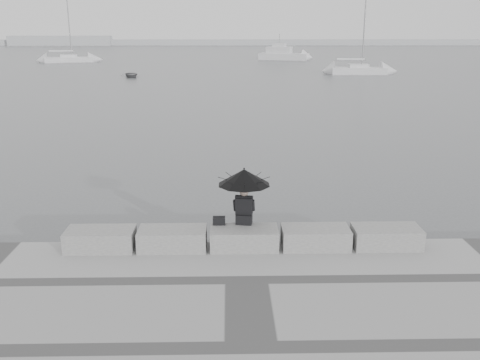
{
  "coord_description": "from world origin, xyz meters",
  "views": [
    {
      "loc": [
        -0.36,
        -12.25,
        5.6
      ],
      "look_at": [
        -0.02,
        3.0,
        1.2
      ],
      "focal_mm": 40.0,
      "sensor_mm": 36.0,
      "label": 1
    }
  ],
  "objects_px": {
    "sailboat_right": "(358,70)",
    "dinghy": "(131,75)",
    "sailboat_left": "(69,59)",
    "motor_cruiser": "(284,55)",
    "seated_person": "(244,183)"
  },
  "relations": [
    {
      "from": "seated_person",
      "to": "sailboat_right",
      "type": "xyz_separation_m",
      "value": [
        15.33,
        53.02,
        -1.48
      ]
    },
    {
      "from": "motor_cruiser",
      "to": "seated_person",
      "type": "bearing_deg",
      "value": -76.21
    },
    {
      "from": "sailboat_left",
      "to": "dinghy",
      "type": "distance_m",
      "value": 29.88
    },
    {
      "from": "sailboat_right",
      "to": "motor_cruiser",
      "type": "height_order",
      "value": "sailboat_right"
    },
    {
      "from": "sailboat_left",
      "to": "sailboat_right",
      "type": "height_order",
      "value": "same"
    },
    {
      "from": "motor_cruiser",
      "to": "dinghy",
      "type": "bearing_deg",
      "value": -103.1
    },
    {
      "from": "sailboat_left",
      "to": "sailboat_right",
      "type": "bearing_deg",
      "value": -43.93
    },
    {
      "from": "sailboat_right",
      "to": "dinghy",
      "type": "height_order",
      "value": "sailboat_right"
    },
    {
      "from": "sailboat_left",
      "to": "motor_cruiser",
      "type": "bearing_deg",
      "value": -6.49
    },
    {
      "from": "sailboat_right",
      "to": "dinghy",
      "type": "distance_m",
      "value": 26.95
    },
    {
      "from": "sailboat_left",
      "to": "motor_cruiser",
      "type": "height_order",
      "value": "sailboat_left"
    },
    {
      "from": "sailboat_left",
      "to": "sailboat_right",
      "type": "xyz_separation_m",
      "value": [
        41.2,
        -22.94,
        0.01
      ]
    },
    {
      "from": "seated_person",
      "to": "sailboat_left",
      "type": "bearing_deg",
      "value": 119.68
    },
    {
      "from": "seated_person",
      "to": "sailboat_left",
      "type": "distance_m",
      "value": 80.25
    },
    {
      "from": "sailboat_left",
      "to": "dinghy",
      "type": "height_order",
      "value": "sailboat_left"
    }
  ]
}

